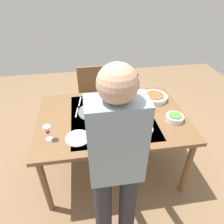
% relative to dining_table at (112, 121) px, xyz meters
% --- Properties ---
extents(ground_plane, '(6.00, 6.00, 0.00)m').
position_rel_dining_table_xyz_m(ground_plane, '(0.00, 0.00, -0.71)').
color(ground_plane, '#846647').
extents(dining_table, '(1.56, 1.09, 0.77)m').
position_rel_dining_table_xyz_m(dining_table, '(0.00, 0.00, 0.00)').
color(dining_table, brown).
rests_on(dining_table, ground_plane).
extents(chair_near, '(0.40, 0.40, 0.91)m').
position_rel_dining_table_xyz_m(chair_near, '(0.15, -0.93, -0.18)').
color(chair_near, '#523019').
rests_on(chair_near, ground_plane).
extents(person_server, '(0.42, 0.61, 1.69)m').
position_rel_dining_table_xyz_m(person_server, '(0.10, 0.81, 0.26)').
color(person_server, '#2D2D38').
rests_on(person_server, ground_plane).
extents(wine_bottle, '(0.07, 0.07, 0.30)m').
position_rel_dining_table_xyz_m(wine_bottle, '(-0.35, -0.35, 0.18)').
color(wine_bottle, black).
rests_on(wine_bottle, dining_table).
extents(wine_glass_left, '(0.07, 0.07, 0.15)m').
position_rel_dining_table_xyz_m(wine_glass_left, '(0.04, 0.36, 0.17)').
color(wine_glass_left, white).
rests_on(wine_glass_left, dining_table).
extents(wine_glass_right, '(0.07, 0.07, 0.15)m').
position_rel_dining_table_xyz_m(wine_glass_right, '(0.62, 0.27, 0.17)').
color(wine_glass_right, white).
rests_on(wine_glass_right, dining_table).
extents(water_cup_near_left, '(0.08, 0.08, 0.10)m').
position_rel_dining_table_xyz_m(water_cup_near_left, '(0.03, -0.12, 0.12)').
color(water_cup_near_left, silver).
rests_on(water_cup_near_left, dining_table).
extents(water_cup_near_right, '(0.06, 0.06, 0.11)m').
position_rel_dining_table_xyz_m(water_cup_near_right, '(0.08, 0.15, 0.12)').
color(water_cup_near_right, silver).
rests_on(water_cup_near_right, dining_table).
extents(water_cup_far_left, '(0.08, 0.08, 0.09)m').
position_rel_dining_table_xyz_m(water_cup_far_left, '(-0.19, 0.43, 0.11)').
color(water_cup_far_left, silver).
rests_on(water_cup_far_left, dining_table).
extents(serving_bowl_pasta, '(0.30, 0.30, 0.07)m').
position_rel_dining_table_xyz_m(serving_bowl_pasta, '(-0.55, -0.25, 0.10)').
color(serving_bowl_pasta, silver).
rests_on(serving_bowl_pasta, dining_table).
extents(side_bowl_salad, '(0.18, 0.18, 0.07)m').
position_rel_dining_table_xyz_m(side_bowl_salad, '(-0.62, 0.17, 0.10)').
color(side_bowl_salad, silver).
rests_on(side_bowl_salad, dining_table).
extents(dinner_plate_near, '(0.23, 0.23, 0.01)m').
position_rel_dining_table_xyz_m(dinner_plate_near, '(-0.25, 0.26, 0.08)').
color(dinner_plate_near, silver).
rests_on(dinner_plate_near, dining_table).
extents(dinner_plate_far, '(0.23, 0.23, 0.01)m').
position_rel_dining_table_xyz_m(dinner_plate_far, '(0.36, 0.30, 0.08)').
color(dinner_plate_far, silver).
rests_on(dinner_plate_far, dining_table).
extents(table_knife, '(0.04, 0.20, 0.00)m').
position_rel_dining_table_xyz_m(table_knife, '(0.33, -0.34, 0.07)').
color(table_knife, silver).
rests_on(table_knife, dining_table).
extents(table_fork, '(0.04, 0.18, 0.00)m').
position_rel_dining_table_xyz_m(table_fork, '(0.37, -0.12, 0.07)').
color(table_fork, silver).
rests_on(table_fork, dining_table).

